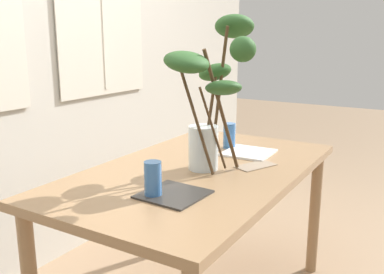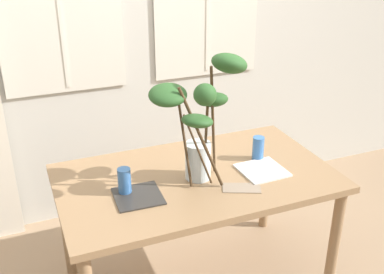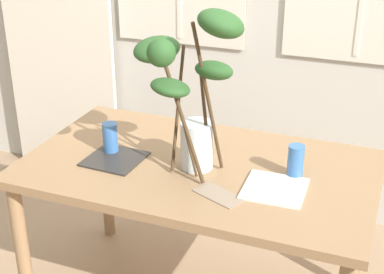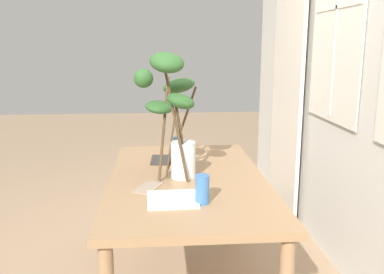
{
  "view_description": "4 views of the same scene",
  "coord_description": "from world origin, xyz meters",
  "px_view_note": "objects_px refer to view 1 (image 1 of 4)",
  "views": [
    {
      "loc": [
        -1.66,
        -0.96,
        1.36
      ],
      "look_at": [
        -0.07,
        -0.01,
        0.92
      ],
      "focal_mm": 40.29,
      "sensor_mm": 36.0,
      "label": 1
    },
    {
      "loc": [
        -0.85,
        -2.04,
        2.01
      ],
      "look_at": [
        -0.03,
        -0.0,
        0.99
      ],
      "focal_mm": 43.64,
      "sensor_mm": 36.0,
      "label": 2
    },
    {
      "loc": [
        0.75,
        -2.01,
        1.88
      ],
      "look_at": [
        -0.02,
        -0.04,
        0.9
      ],
      "focal_mm": 53.06,
      "sensor_mm": 36.0,
      "label": 3
    },
    {
      "loc": [
        2.24,
        -0.15,
        1.49
      ],
      "look_at": [
        0.05,
        0.02,
        1.0
      ],
      "focal_mm": 39.03,
      "sensor_mm": 36.0,
      "label": 4
    }
  ],
  "objects_px": {
    "dining_table": "(199,186)",
    "drinking_glass_blue_right": "(229,136)",
    "drinking_glass_blue_left": "(153,179)",
    "plate_square_left": "(173,194)",
    "vase_with_branches": "(213,89)",
    "plate_square_right": "(249,152)"
  },
  "relations": [
    {
      "from": "dining_table",
      "to": "drinking_glass_blue_right",
      "type": "xyz_separation_m",
      "value": [
        0.4,
        0.04,
        0.16
      ]
    },
    {
      "from": "drinking_glass_blue_left",
      "to": "plate_square_left",
      "type": "bearing_deg",
      "value": -49.78
    },
    {
      "from": "drinking_glass_blue_right",
      "to": "plate_square_left",
      "type": "relative_size",
      "value": 0.59
    },
    {
      "from": "vase_with_branches",
      "to": "plate_square_right",
      "type": "height_order",
      "value": "vase_with_branches"
    },
    {
      "from": "plate_square_left",
      "to": "plate_square_right",
      "type": "height_order",
      "value": "plate_square_right"
    },
    {
      "from": "dining_table",
      "to": "drinking_glass_blue_right",
      "type": "bearing_deg",
      "value": 6.18
    },
    {
      "from": "dining_table",
      "to": "vase_with_branches",
      "type": "relative_size",
      "value": 2.07
    },
    {
      "from": "plate_square_left",
      "to": "dining_table",
      "type": "bearing_deg",
      "value": 14.59
    },
    {
      "from": "drinking_glass_blue_right",
      "to": "plate_square_right",
      "type": "bearing_deg",
      "value": -109.41
    },
    {
      "from": "drinking_glass_blue_left",
      "to": "drinking_glass_blue_right",
      "type": "bearing_deg",
      "value": 5.4
    },
    {
      "from": "vase_with_branches",
      "to": "drinking_glass_blue_left",
      "type": "relative_size",
      "value": 5.18
    },
    {
      "from": "vase_with_branches",
      "to": "plate_square_left",
      "type": "distance_m",
      "value": 0.51
    },
    {
      "from": "drinking_glass_blue_left",
      "to": "plate_square_right",
      "type": "bearing_deg",
      "value": -4.67
    },
    {
      "from": "dining_table",
      "to": "drinking_glass_blue_left",
      "type": "distance_m",
      "value": 0.44
    },
    {
      "from": "dining_table",
      "to": "vase_with_branches",
      "type": "height_order",
      "value": "vase_with_branches"
    },
    {
      "from": "vase_with_branches",
      "to": "drinking_glass_blue_right",
      "type": "distance_m",
      "value": 0.53
    },
    {
      "from": "drinking_glass_blue_right",
      "to": "plate_square_right",
      "type": "xyz_separation_m",
      "value": [
        -0.05,
        -0.14,
        -0.06
      ]
    },
    {
      "from": "vase_with_branches",
      "to": "plate_square_right",
      "type": "distance_m",
      "value": 0.52
    },
    {
      "from": "dining_table",
      "to": "plate_square_right",
      "type": "height_order",
      "value": "plate_square_right"
    },
    {
      "from": "dining_table",
      "to": "drinking_glass_blue_left",
      "type": "bearing_deg",
      "value": -175.37
    },
    {
      "from": "dining_table",
      "to": "vase_with_branches",
      "type": "distance_m",
      "value": 0.47
    },
    {
      "from": "dining_table",
      "to": "drinking_glass_blue_right",
      "type": "relative_size",
      "value": 10.8
    }
  ]
}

